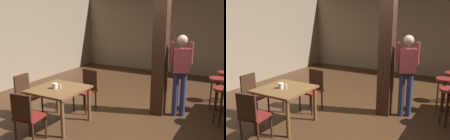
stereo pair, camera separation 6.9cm
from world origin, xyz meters
The scene contains 12 objects.
ground_plane centered at (0.00, 0.00, 0.00)m, with size 10.80×10.80×0.00m, color #422816.
wall_back centered at (0.00, 4.50, 1.40)m, with size 8.00×0.10×2.80m, color gray.
pillar centered at (0.36, 0.60, 1.40)m, with size 0.28×0.28×2.80m, color #382114.
dining_table centered at (-1.16, -0.86, 0.62)m, with size 0.96×0.96×0.74m.
chair_south centered at (-1.14, -1.70, 0.51)m, with size 0.48×0.48×0.89m.
chair_north centered at (-1.13, 0.02, 0.51)m, with size 0.46×0.46×0.89m.
chair_west centered at (-2.01, -0.90, 0.51)m, with size 0.43×0.43×0.89m.
napkin_cup centered at (-1.21, -0.91, 0.79)m, with size 0.11×0.11×0.10m, color silver.
salt_shaker centered at (-1.12, -0.87, 0.79)m, with size 0.03×0.03×0.09m, color silver.
standing_person centered at (0.77, 0.68, 1.00)m, with size 0.45×0.33×1.72m.
bar_stool_near centered at (1.61, 0.61, 0.57)m, with size 0.34×0.34×0.76m.
bar_stool_mid centered at (1.45, 1.31, 0.58)m, with size 0.37×0.37×0.77m.
Camera 1 is at (1.94, -4.38, 2.17)m, focal length 40.00 mm.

